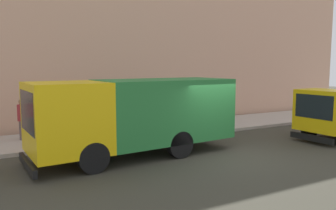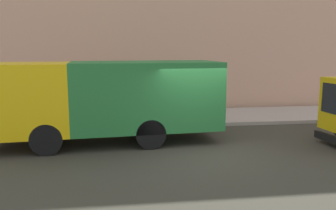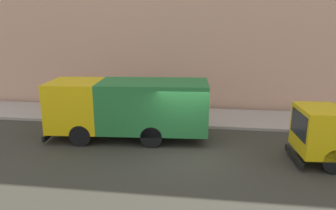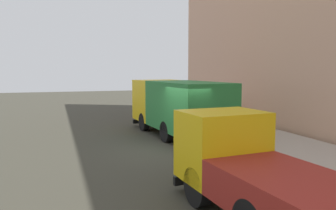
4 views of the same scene
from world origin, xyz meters
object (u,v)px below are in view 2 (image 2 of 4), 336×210
Objects in this scene: street_sign_post at (126,91)px; pedestrian_walking at (35,97)px; pedestrian_standing at (0,97)px; traffic_cone_orange at (46,114)px; large_utility_truck at (110,97)px.

pedestrian_walking is at bearing 65.62° from street_sign_post.
traffic_cone_orange is (-1.37, -2.16, -0.52)m from pedestrian_standing.
large_utility_truck is at bearing -136.14° from traffic_cone_orange.
large_utility_truck is 2.27m from street_sign_post.
pedestrian_standing is at bearing 57.63° from traffic_cone_orange.
street_sign_post is (-1.96, -5.39, 0.43)m from pedestrian_standing.
large_utility_truck is 9.95× the size of traffic_cone_orange.
street_sign_post is (2.21, -0.54, -0.08)m from large_utility_truck.
street_sign_post is (-0.59, -3.24, 0.94)m from traffic_cone_orange.
large_utility_truck is 4.39× the size of pedestrian_walking.
large_utility_truck is 4.41× the size of pedestrian_standing.
pedestrian_walking is 1.52m from pedestrian_standing.
pedestrian_walking is at bearing 35.65° from large_utility_truck.
large_utility_truck reaches higher than traffic_cone_orange.
traffic_cone_orange is at bearing 39.38° from large_utility_truck.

